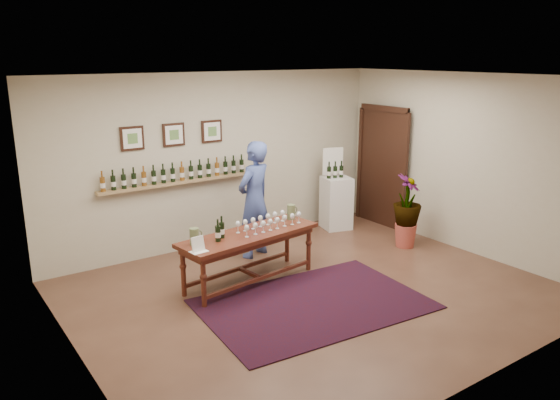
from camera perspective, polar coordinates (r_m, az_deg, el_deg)
ground at (r=7.36m, az=3.62°, el=-9.65°), size 6.00×6.00×0.00m
room_shell at (r=9.67m, az=6.70°, el=3.33°), size 6.00×6.00×6.00m
rug at (r=7.04m, az=3.54°, el=-10.78°), size 2.92×2.07×0.01m
tasting_table at (r=7.46m, az=-3.23°, el=-4.23°), size 2.09×0.90×0.72m
table_glasses at (r=7.56m, az=-1.53°, el=-2.39°), size 1.27×0.43×0.17m
table_bottles at (r=7.15m, az=-6.31°, el=-3.00°), size 0.30×0.19×0.30m
pitcher_left at (r=7.02m, az=-8.94°, el=-3.78°), size 0.15×0.15×0.22m
pitcher_right at (r=7.99m, az=1.17°, el=-1.25°), size 0.14×0.14×0.22m
menu_card at (r=6.78m, az=-8.58°, el=-4.57°), size 0.22×0.17×0.19m
display_pedestal at (r=9.86m, az=5.90°, el=-0.30°), size 0.57×0.57×0.94m
pedestal_bottles at (r=9.68m, az=5.79°, el=3.13°), size 0.29×0.15×0.28m
info_sign at (r=9.82m, az=5.55°, el=4.06°), size 0.38×0.12×0.54m
potted_plant at (r=9.06m, az=13.11°, el=-1.13°), size 0.76×0.76×1.04m
person at (r=8.36m, az=-2.69°, el=0.03°), size 0.77×0.63×1.81m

